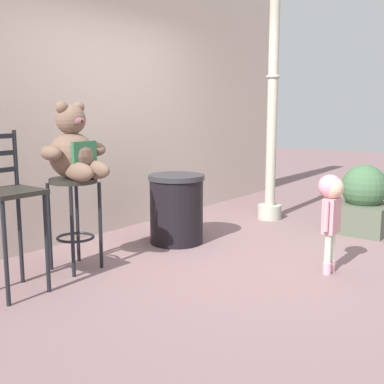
{
  "coord_description": "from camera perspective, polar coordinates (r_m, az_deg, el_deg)",
  "views": [
    {
      "loc": [
        -3.81,
        -2.42,
        1.41
      ],
      "look_at": [
        -0.46,
        0.17,
        0.69
      ],
      "focal_mm": 46.57,
      "sensor_mm": 36.0,
      "label": 1
    }
  ],
  "objects": [
    {
      "name": "teddy_bear",
      "position": [
        4.34,
        -13.33,
        4.66
      ],
      "size": [
        0.61,
        0.55,
        0.65
      ],
      "color": "brown",
      "rests_on": "bar_stool_with_teddy"
    },
    {
      "name": "bar_chair_empty",
      "position": [
        3.96,
        -20.27,
        -1.06
      ],
      "size": [
        0.41,
        0.41,
        1.23
      ],
      "color": "#282621",
      "rests_on": "ground_plane"
    },
    {
      "name": "bar_stool_with_teddy",
      "position": [
        4.43,
        -13.35,
        -1.37
      ],
      "size": [
        0.41,
        0.41,
        0.81
      ],
      "color": "#282621",
      "rests_on": "ground_plane"
    },
    {
      "name": "child_walking",
      "position": [
        4.35,
        15.65,
        -1.13
      ],
      "size": [
        0.27,
        0.22,
        0.85
      ],
      "rotation": [
        0.0,
        0.0,
        2.06
      ],
      "color": "pink",
      "rests_on": "ground_plane"
    },
    {
      "name": "lamppost",
      "position": [
        6.29,
        9.14,
        8.03
      ],
      "size": [
        0.3,
        0.3,
        3.08
      ],
      "color": "#A5AC9C",
      "rests_on": "ground_plane"
    },
    {
      "name": "ground_plane",
      "position": [
        4.73,
        5.1,
        -7.67
      ],
      "size": [
        24.0,
        24.0,
        0.0
      ],
      "primitive_type": "plane",
      "color": "#7E6062"
    },
    {
      "name": "building_wall",
      "position": [
        5.76,
        -11.05,
        14.28
      ],
      "size": [
        7.28,
        0.3,
        3.77
      ],
      "primitive_type": "cube",
      "color": "beige",
      "rests_on": "ground_plane"
    },
    {
      "name": "trash_bin",
      "position": [
        5.2,
        -1.79,
        -1.92
      ],
      "size": [
        0.59,
        0.59,
        0.72
      ],
      "color": "black",
      "rests_on": "ground_plane"
    },
    {
      "name": "planter_with_shrub",
      "position": [
        5.95,
        19.03,
        -1.07
      ],
      "size": [
        0.59,
        0.59,
        0.77
      ],
      "color": "#525A48",
      "rests_on": "ground_plane"
    }
  ]
}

